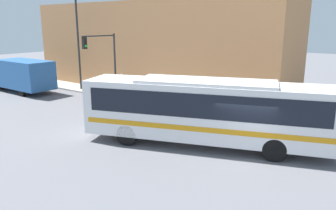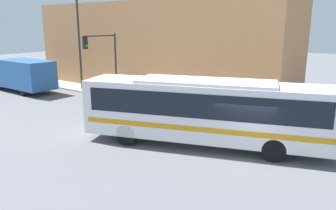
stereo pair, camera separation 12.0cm
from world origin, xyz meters
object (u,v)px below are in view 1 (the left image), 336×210
city_bus (205,108)px  delivery_truck (20,74)px  fire_hydrant (210,107)px  pedestrian_near_corner (122,84)px  street_lamp (75,37)px  traffic_light_pole (104,54)px

city_bus → delivery_truck: city_bus is taller
delivery_truck → fire_hydrant: delivery_truck is taller
fire_hydrant → pedestrian_near_corner: bearing=87.3°
city_bus → street_lamp: (5.18, 16.14, 2.90)m
delivery_truck → traffic_light_pole: traffic_light_pole is taller
city_bus → delivery_truck: size_ratio=1.57×
street_lamp → traffic_light_pole: bearing=-101.9°
delivery_truck → fire_hydrant: 17.70m
delivery_truck → pedestrian_near_corner: (3.70, -8.85, -0.49)m
delivery_truck → pedestrian_near_corner: delivery_truck is taller
traffic_light_pole → pedestrian_near_corner: (1.40, -0.44, -2.54)m
street_lamp → pedestrian_near_corner: 6.28m
city_bus → traffic_light_pole: (4.21, 11.56, 1.71)m
pedestrian_near_corner → fire_hydrant: bearing=-92.7°
delivery_truck → pedestrian_near_corner: size_ratio=4.28×
street_lamp → pedestrian_near_corner: bearing=-85.1°
traffic_light_pole → street_lamp: (0.97, 4.58, 1.19)m
traffic_light_pole → street_lamp: bearing=78.1°
traffic_light_pole → pedestrian_near_corner: size_ratio=2.78×
pedestrian_near_corner → city_bus: bearing=-116.8°
traffic_light_pole → fire_hydrant: bearing=-83.6°
delivery_truck → traffic_light_pole: size_ratio=1.54×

